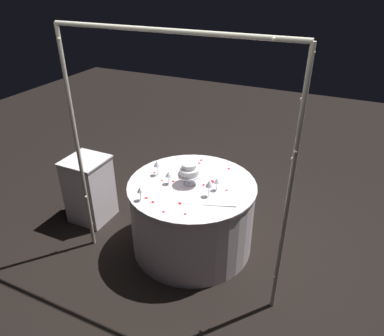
{
  "coord_description": "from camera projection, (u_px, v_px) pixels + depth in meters",
  "views": [
    {
      "loc": [
        -1.25,
        2.68,
        2.59
      ],
      "look_at": [
        0.0,
        0.0,
        0.94
      ],
      "focal_mm": 33.42,
      "sensor_mm": 36.0,
      "label": 1
    }
  ],
  "objects": [
    {
      "name": "rose_petal_5",
      "position": [
        229.0,
        169.0,
        3.74
      ],
      "size": [
        0.04,
        0.04,
        0.0
      ],
      "primitive_type": "ellipsoid",
      "rotation": [
        0.0,
        0.0,
        4.27
      ],
      "color": "red",
      "rests_on": "main_table"
    },
    {
      "name": "rose_petal_8",
      "position": [
        213.0,
        182.0,
        3.5
      ],
      "size": [
        0.02,
        0.03,
        0.0
      ],
      "primitive_type": "ellipsoid",
      "rotation": [
        0.0,
        0.0,
        1.51
      ],
      "color": "red",
      "rests_on": "main_table"
    },
    {
      "name": "rose_petal_16",
      "position": [
        203.0,
        185.0,
        3.46
      ],
      "size": [
        0.03,
        0.04,
        0.0
      ],
      "primitive_type": "ellipsoid",
      "rotation": [
        0.0,
        0.0,
        1.66
      ],
      "color": "red",
      "rests_on": "main_table"
    },
    {
      "name": "rose_petal_14",
      "position": [
        201.0,
        160.0,
        3.91
      ],
      "size": [
        0.03,
        0.04,
        0.0
      ],
      "primitive_type": "ellipsoid",
      "rotation": [
        0.0,
        0.0,
        4.82
      ],
      "color": "red",
      "rests_on": "main_table"
    },
    {
      "name": "rose_petal_4",
      "position": [
        154.0,
        173.0,
        3.67
      ],
      "size": [
        0.03,
        0.04,
        0.0
      ],
      "primitive_type": "ellipsoid",
      "rotation": [
        0.0,
        0.0,
        4.22
      ],
      "color": "red",
      "rests_on": "main_table"
    },
    {
      "name": "wine_glass_3",
      "position": [
        209.0,
        184.0,
        3.23
      ],
      "size": [
        0.06,
        0.06,
        0.17
      ],
      "color": "silver",
      "rests_on": "main_table"
    },
    {
      "name": "wine_glass_2",
      "position": [
        157.0,
        164.0,
        3.57
      ],
      "size": [
        0.06,
        0.06,
        0.16
      ],
      "color": "silver",
      "rests_on": "main_table"
    },
    {
      "name": "rose_petal_1",
      "position": [
        199.0,
        163.0,
        3.85
      ],
      "size": [
        0.04,
        0.03,
        0.0
      ],
      "primitive_type": "ellipsoid",
      "rotation": [
        0.0,
        0.0,
        2.92
      ],
      "color": "red",
      "rests_on": "main_table"
    },
    {
      "name": "ground_plane",
      "position": [
        192.0,
        244.0,
        3.85
      ],
      "size": [
        12.0,
        12.0,
        0.0
      ],
      "primitive_type": "plane",
      "color": "black"
    },
    {
      "name": "wine_glass_4",
      "position": [
        217.0,
        181.0,
        3.33
      ],
      "size": [
        0.06,
        0.06,
        0.13
      ],
      "color": "silver",
      "rests_on": "main_table"
    },
    {
      "name": "rose_petal_0",
      "position": [
        146.0,
        198.0,
        3.26
      ],
      "size": [
        0.04,
        0.04,
        0.0
      ],
      "primitive_type": "ellipsoid",
      "rotation": [
        0.0,
        0.0,
        0.28
      ],
      "color": "red",
      "rests_on": "main_table"
    },
    {
      "name": "rose_petal_10",
      "position": [
        196.0,
        170.0,
        3.72
      ],
      "size": [
        0.03,
        0.04,
        0.0
      ],
      "primitive_type": "ellipsoid",
      "rotation": [
        0.0,
        0.0,
        1.64
      ],
      "color": "red",
      "rests_on": "main_table"
    },
    {
      "name": "rose_petal_3",
      "position": [
        179.0,
        178.0,
        3.57
      ],
      "size": [
        0.03,
        0.04,
        0.0
      ],
      "primitive_type": "ellipsoid",
      "rotation": [
        0.0,
        0.0,
        5.35
      ],
      "color": "red",
      "rests_on": "main_table"
    },
    {
      "name": "cake_knife",
      "position": [
        222.0,
        205.0,
        3.15
      ],
      "size": [
        0.29,
        0.11,
        0.01
      ],
      "color": "silver",
      "rests_on": "main_table"
    },
    {
      "name": "rose_petal_7",
      "position": [
        153.0,
        202.0,
        3.2
      ],
      "size": [
        0.04,
        0.05,
        0.0
      ],
      "primitive_type": "ellipsoid",
      "rotation": [
        0.0,
        0.0,
        5.27
      ],
      "color": "red",
      "rests_on": "main_table"
    },
    {
      "name": "rose_petal_17",
      "position": [
        185.0,
        214.0,
        3.05
      ],
      "size": [
        0.02,
        0.03,
        0.0
      ],
      "primitive_type": "ellipsoid",
      "rotation": [
        0.0,
        0.0,
        1.71
      ],
      "color": "red",
      "rests_on": "main_table"
    },
    {
      "name": "wine_glass_0",
      "position": [
        140.0,
        191.0,
        3.18
      ],
      "size": [
        0.06,
        0.06,
        0.14
      ],
      "color": "silver",
      "rests_on": "main_table"
    },
    {
      "name": "rose_petal_12",
      "position": [
        162.0,
        180.0,
        3.53
      ],
      "size": [
        0.03,
        0.03,
        0.0
      ],
      "primitive_type": "ellipsoid",
      "rotation": [
        0.0,
        0.0,
        5.21
      ],
      "color": "red",
      "rests_on": "main_table"
    },
    {
      "name": "rose_petal_9",
      "position": [
        163.0,
        212.0,
        3.08
      ],
      "size": [
        0.04,
        0.03,
        0.0
      ],
      "primitive_type": "ellipsoid",
      "rotation": [
        0.0,
        0.0,
        5.96
      ],
      "color": "red",
      "rests_on": "main_table"
    },
    {
      "name": "wine_glass_1",
      "position": [
        169.0,
        175.0,
        3.43
      ],
      "size": [
        0.06,
        0.06,
        0.14
      ],
      "color": "silver",
      "rests_on": "main_table"
    },
    {
      "name": "rose_petal_11",
      "position": [
        180.0,
        203.0,
        3.19
      ],
      "size": [
        0.05,
        0.05,
        0.0
      ],
      "primitive_type": "ellipsoid",
      "rotation": [
        0.0,
        0.0,
        2.56
      ],
      "color": "red",
      "rests_on": "main_table"
    },
    {
      "name": "main_table",
      "position": [
        192.0,
        216.0,
        3.66
      ],
      "size": [
        1.26,
        1.26,
        0.76
      ],
      "color": "white",
      "rests_on": "ground"
    },
    {
      "name": "decorative_arch",
      "position": [
        169.0,
        135.0,
        2.8
      ],
      "size": [
        2.0,
        0.06,
        2.25
      ],
      "color": "#B7B29E",
      "rests_on": "ground"
    },
    {
      "name": "tiered_cake",
      "position": [
        189.0,
        171.0,
        3.41
      ],
      "size": [
        0.22,
        0.22,
        0.22
      ],
      "color": "silver",
      "rests_on": "main_table"
    },
    {
      "name": "rose_petal_18",
      "position": [
        209.0,
        187.0,
        3.43
      ],
      "size": [
        0.03,
        0.03,
        0.0
      ],
      "primitive_type": "ellipsoid",
      "rotation": [
        0.0,
        0.0,
        3.95
      ],
      "color": "red",
      "rests_on": "main_table"
    },
    {
      "name": "rose_petal_13",
      "position": [
        212.0,
        181.0,
        3.52
      ],
      "size": [
        0.05,
        0.04,
        0.0
      ],
      "primitive_type": "ellipsoid",
      "rotation": [
        0.0,
        0.0,
        5.82
      ],
      "color": "red",
      "rests_on": "main_table"
    },
    {
      "name": "rose_petal_15",
      "position": [
        173.0,
        181.0,
        3.52
      ],
      "size": [
        0.04,
        0.04,
        0.0
      ],
      "primitive_type": "ellipsoid",
      "rotation": [
        0.0,
        0.0,
        5.15
      ],
      "color": "red",
      "rests_on": "main_table"
    },
    {
      "name": "rose_petal_2",
      "position": [
        190.0,
        175.0,
        3.63
      ],
      "size": [
        0.02,
        0.03,
        0.0
      ],
      "primitive_type": "ellipsoid",
      "rotation": [
        0.0,
        0.0,
        4.83
      ],
      "color": "red",
      "rests_on": "main_table"
    },
    {
      "name": "rose_petal_6",
      "position": [
        227.0,
        190.0,
        3.38
      ],
      "size": [
        0.03,
        0.04,
        0.0
      ],
      "primitive_type": "ellipsoid",
      "rotation": [
        0.0,
        0.0,
        0.97
      ],
      "color": "red",
      "rests_on": "main_table"
    },
    {
      "name": "side_table",
      "position": [
        89.0,
        189.0,
        4.09
      ],
      "size": [
        0.44,
        0.44,
        0.77
      ],
      "color": "white",
      "rests_on": "ground"
    }
  ]
}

